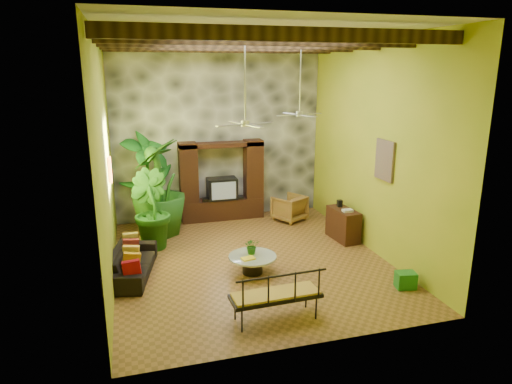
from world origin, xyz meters
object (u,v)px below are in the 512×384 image
object	(u,v)px
tall_plant_c	(159,187)
iron_bench	(277,294)
coffee_table	(253,262)
wicker_armchair	(289,208)
ceiling_fan_front	(245,113)
side_console	(343,224)
tall_plant_a	(149,177)
sofa	(132,263)
green_bin	(406,280)
entertainment_center	(222,187)
ceiling_fan_back	(300,105)
tall_plant_b	(150,210)

from	to	relation	value
tall_plant_c	iron_bench	size ratio (longest dim) A/B	1.57
coffee_table	wicker_armchair	bearing A→B (deg)	57.81
wicker_armchair	tall_plant_c	distance (m)	3.80
ceiling_fan_front	side_console	bearing A→B (deg)	19.82
ceiling_fan_front	tall_plant_a	bearing A→B (deg)	117.35
tall_plant_a	side_console	distance (m)	5.41
wicker_armchair	side_console	xyz separation A→B (m)	(0.80, -1.83, 0.03)
wicker_armchair	tall_plant_c	xyz separation A→B (m)	(-3.69, -0.09, 0.90)
side_console	tall_plant_a	bearing A→B (deg)	146.68
iron_bench	side_console	world-z (taller)	iron_bench
sofa	green_bin	xyz separation A→B (m)	(5.29, -2.10, -0.12)
coffee_table	iron_bench	bearing A→B (deg)	-93.20
coffee_table	side_console	size ratio (longest dim) A/B	1.02
entertainment_center	coffee_table	xyz separation A→B (m)	(-0.13, -3.82, -0.71)
entertainment_center	tall_plant_a	distance (m)	2.08
tall_plant_c	side_console	bearing A→B (deg)	-21.13
sofa	wicker_armchair	size ratio (longest dim) A/B	2.44
iron_bench	entertainment_center	bearing A→B (deg)	85.21
sofa	ceiling_fan_front	bearing A→B (deg)	-84.92
entertainment_center	iron_bench	xyz separation A→B (m)	(-0.24, -5.83, -0.43)
tall_plant_c	ceiling_fan_front	bearing A→B (deg)	-59.28
ceiling_fan_back	iron_bench	distance (m)	5.17
iron_bench	green_bin	world-z (taller)	iron_bench
tall_plant_a	tall_plant_c	distance (m)	0.82
entertainment_center	side_console	xyz separation A→B (m)	(2.65, -2.51, -0.56)
entertainment_center	iron_bench	size ratio (longest dim) A/B	1.48
ceiling_fan_back	ceiling_fan_front	bearing A→B (deg)	-138.37
tall_plant_b	coffee_table	bearing A→B (deg)	-46.44
entertainment_center	ceiling_fan_front	distance (m)	4.30
sofa	tall_plant_a	xyz separation A→B (m)	(0.60, 3.24, 1.09)
ceiling_fan_back	tall_plant_c	xyz separation A→B (m)	(-3.44, 1.16, -2.13)
ceiling_fan_front	green_bin	size ratio (longest dim) A/B	4.86
ceiling_fan_back	sofa	world-z (taller)	ceiling_fan_back
coffee_table	green_bin	bearing A→B (deg)	-28.46
entertainment_center	tall_plant_a	world-z (taller)	tall_plant_a
tall_plant_b	tall_plant_a	bearing A→B (deg)	86.53
green_bin	ceiling_fan_front	bearing A→B (deg)	147.81
wicker_armchair	tall_plant_b	size ratio (longest dim) A/B	0.42
tall_plant_b	green_bin	bearing A→B (deg)	-37.07
tall_plant_a	ceiling_fan_back	bearing A→B (deg)	-28.20
sofa	tall_plant_a	distance (m)	3.48
sofa	tall_plant_c	distance (m)	2.76
wicker_armchair	green_bin	world-z (taller)	wicker_armchair
sofa	coffee_table	size ratio (longest dim) A/B	1.93
sofa	coffee_table	bearing A→B (deg)	-91.06
coffee_table	iron_bench	distance (m)	2.03
tall_plant_b	entertainment_center	bearing A→B (deg)	38.64
side_console	tall_plant_b	bearing A→B (deg)	165.52
ceiling_fan_back	coffee_table	size ratio (longest dim) A/B	1.80
ceiling_fan_front	side_console	size ratio (longest dim) A/B	1.84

